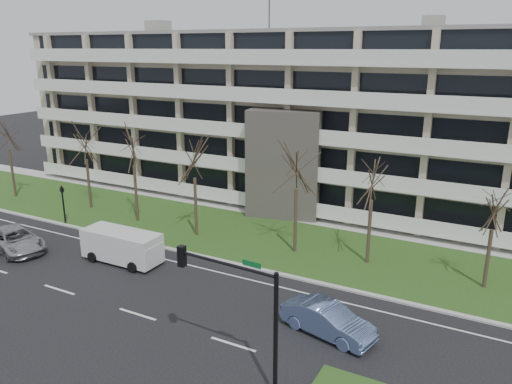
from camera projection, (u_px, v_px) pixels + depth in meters
The scene contains 18 objects.
ground at pixel (137, 314), 26.87m from camera, with size 160.00×160.00×0.00m, color black.
grass_verge at pixel (252, 236), 37.87m from camera, with size 90.00×10.00×0.06m, color #264A18.
curb at pixel (217, 260), 33.63m from camera, with size 90.00×0.35×0.12m, color #B2B2AD.
sidewalk at pixel (283, 215), 42.52m from camera, with size 90.00×2.00×0.08m, color #B2B2AD.
lane_edge_line at pixel (205, 269), 32.38m from camera, with size 90.00×0.12×0.01m, color white.
apartment_building at pixel (316, 117), 46.18m from camera, with size 60.50×15.10×18.75m.
silver_pickup at pixel (15, 239), 35.17m from camera, with size 2.65×5.75×1.60m, color #A3A6AA.
blue_sedan at pixel (328, 320), 24.80m from camera, with size 1.69×4.85×1.60m, color #6D84BD.
white_van at pixel (123, 244), 33.12m from camera, with size 5.53×2.32×2.14m.
traffic_signal at pixel (241, 305), 20.33m from camera, with size 5.00×0.59×5.79m.
pedestrian_signal at pixel (63, 200), 39.89m from camera, with size 0.37×0.33×3.26m.
tree_0 at pixel (6, 129), 46.09m from camera, with size 4.22×4.22×8.44m.
tree_1 at pixel (85, 140), 42.94m from camera, with size 3.96×3.96×7.91m.
tree_2 at pixel (132, 143), 39.45m from camera, with size 4.21×4.21×8.41m.
tree_3 at pixel (194, 155), 36.44m from camera, with size 4.05×4.05×8.09m.
tree_4 at pixel (297, 163), 33.29m from camera, with size 4.12×4.12×8.25m.
tree_5 at pixel (373, 174), 31.60m from camera, with size 3.92×3.92×7.84m.
tree_6 at pixel (495, 206), 28.42m from camera, with size 3.30×3.30×6.60m.
Camera 1 is at (16.94, -18.10, 13.86)m, focal length 35.00 mm.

